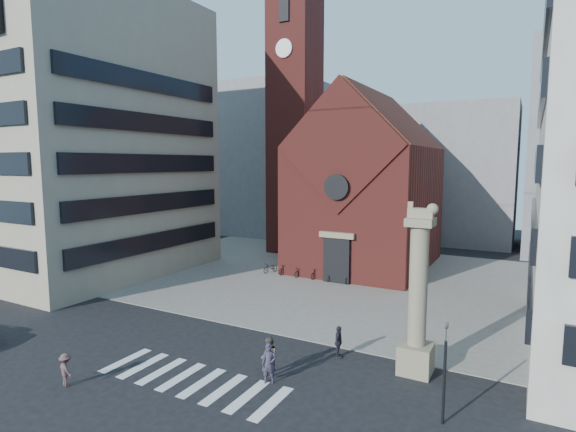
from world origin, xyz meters
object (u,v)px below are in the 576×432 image
object	(u,v)px
lion_column	(418,306)
pedestrian_2	(339,342)
scooter_0	(271,268)
traffic_light	(445,370)
pedestrian_1	(269,357)
pedestrian_0	(269,363)

from	to	relation	value
lion_column	pedestrian_2	distance (m)	4.86
lion_column	pedestrian_2	size ratio (longest dim) A/B	4.95
scooter_0	traffic_light	bearing A→B (deg)	-27.00
traffic_light	pedestrian_1	size ratio (longest dim) A/B	2.20
lion_column	traffic_light	world-z (taller)	lion_column
traffic_light	pedestrian_0	xyz separation A→B (m)	(-7.95, -0.44, -1.31)
traffic_light	pedestrian_1	bearing A→B (deg)	178.59
traffic_light	scooter_0	bearing A→B (deg)	136.11
pedestrian_2	pedestrian_0	bearing A→B (deg)	148.55
pedestrian_0	lion_column	bearing A→B (deg)	10.43
pedestrian_0	scooter_0	world-z (taller)	pedestrian_0
pedestrian_1	scooter_0	bearing A→B (deg)	167.30
lion_column	pedestrian_1	distance (m)	7.80
lion_column	traffic_light	size ratio (longest dim) A/B	2.02
traffic_light	scooter_0	distance (m)	26.41
pedestrian_0	pedestrian_1	xyz separation A→B (m)	(-0.39, 0.65, -0.00)
pedestrian_2	scooter_0	size ratio (longest dim) A/B	1.00
pedestrian_0	pedestrian_2	size ratio (longest dim) A/B	1.12
traffic_light	scooter_0	size ratio (longest dim) A/B	2.46
scooter_0	pedestrian_1	bearing A→B (deg)	-42.59
pedestrian_0	scooter_0	bearing A→B (deg)	94.26
pedestrian_0	scooter_0	size ratio (longest dim) A/B	1.12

